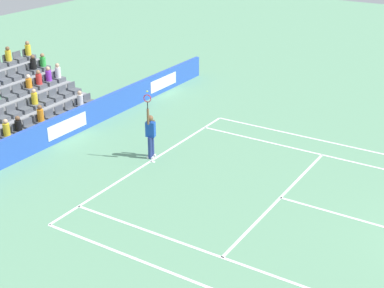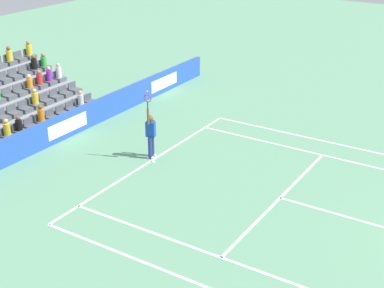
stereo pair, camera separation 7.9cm
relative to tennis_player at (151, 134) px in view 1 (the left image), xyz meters
name	(u,v)px [view 1 (the left image)]	position (x,y,z in m)	size (l,w,h in m)	color
line_baseline	(151,161)	(0.30, 0.19, -0.99)	(10.97, 0.10, 0.01)	white
line_service	(280,198)	(0.30, 5.68, -0.99)	(8.23, 0.10, 0.01)	white
line_centre_service	(374,224)	(0.30, 8.88, -0.99)	(0.10, 6.40, 0.01)	white
line_singles_sideline_left	(236,262)	(4.42, 6.14, -0.99)	(0.10, 11.89, 0.01)	white
line_singles_sideline_right	(333,157)	(-3.81, 6.14, -0.99)	(0.10, 11.89, 0.01)	white
line_doubles_sideline_right	(344,145)	(-5.18, 6.14, -0.99)	(0.10, 11.89, 0.01)	white
line_centre_mark	(153,162)	(0.30, 0.29, -0.99)	(0.10, 0.20, 0.01)	white
sponsor_barrier	(66,126)	(0.30, -4.26, -0.44)	(21.54, 0.22, 1.10)	blue
tennis_player	(151,134)	(0.00, 0.00, 0.00)	(0.54, 0.41, 2.85)	navy
stadium_stand	(7,104)	(0.30, -7.82, -0.16)	(6.20, 4.75, 3.01)	gray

